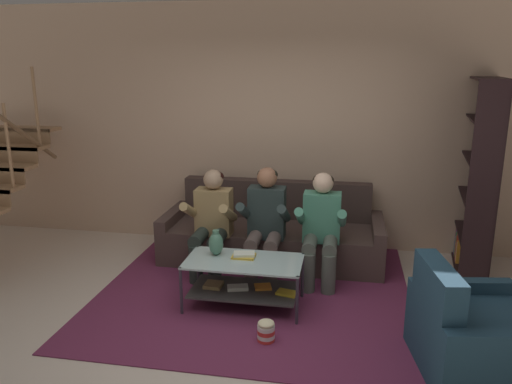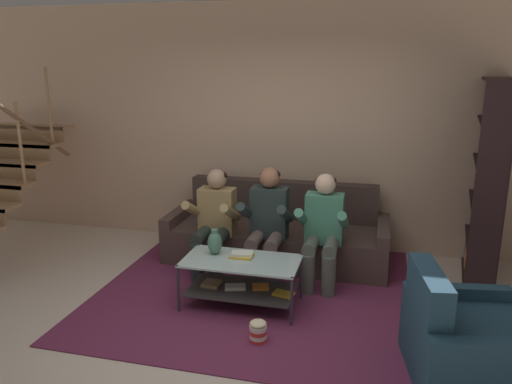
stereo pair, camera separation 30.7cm
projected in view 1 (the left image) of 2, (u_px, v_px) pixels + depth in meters
The scene contains 13 objects.
ground at pixel (239, 346), 4.01m from camera, with size 16.80×16.80×0.00m, color beige.
back_partition at pixel (281, 127), 5.98m from camera, with size 8.40×0.12×2.90m, color #D0AC8F.
couch at pixel (273, 235), 5.74m from camera, with size 2.47×0.90×0.86m.
person_seated_left at pixel (211, 219), 5.24m from camera, with size 0.50×0.58×1.12m.
person_seated_middle at pixel (265, 220), 5.14m from camera, with size 0.50×0.58×1.16m.
person_seated_right at pixel (321, 225), 5.04m from camera, with size 0.50×0.58×1.13m.
coffee_table at pixel (244, 276), 4.59m from camera, with size 1.07×0.56×0.46m.
area_rug at pixel (258, 284), 5.12m from camera, with size 3.00×3.16×0.01m.
vase at pixel (216, 243), 4.66m from camera, with size 0.14×0.14×0.24m.
book_stack at pixel (244, 255), 4.62m from camera, with size 0.22×0.16×0.05m.
bookshelf at pixel (479, 192), 5.40m from camera, with size 0.43×1.15×2.06m.
armchair at pixel (473, 337), 3.60m from camera, with size 0.93×1.01×0.84m.
popcorn_tub at pixel (266, 331), 4.05m from camera, with size 0.14×0.14×0.19m.
Camera 1 is at (0.77, -3.48, 2.21)m, focal length 35.00 mm.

